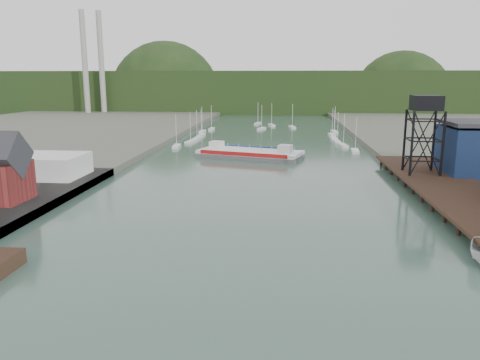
# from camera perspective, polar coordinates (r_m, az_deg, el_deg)

# --- Properties ---
(ground) EXTENTS (600.00, 600.00, 0.00)m
(ground) POSITION_cam_1_polar(r_m,az_deg,el_deg) (46.67, -3.09, -15.16)
(ground) COLOR #334F46
(ground) RESTS_ON ground
(east_pier) EXTENTS (14.00, 70.00, 2.45)m
(east_pier) POSITION_cam_1_polar(r_m,az_deg,el_deg) (93.36, 24.42, -0.96)
(east_pier) COLOR black
(east_pier) RESTS_ON ground
(white_shed) EXTENTS (18.00, 12.00, 4.50)m
(white_shed) POSITION_cam_1_polar(r_m,az_deg,el_deg) (105.40, -23.25, 1.64)
(white_shed) COLOR silver
(white_shed) RESTS_ON west_quay
(lift_tower) EXTENTS (6.50, 6.50, 16.00)m
(lift_tower) POSITION_cam_1_polar(r_m,az_deg,el_deg) (103.20, 21.73, 8.17)
(lift_tower) COLOR black
(lift_tower) RESTS_ON east_pier
(marina_sailboats) EXTENTS (57.71, 92.65, 0.90)m
(marina_sailboats) POSITION_cam_1_polar(r_m,az_deg,el_deg) (180.76, 3.36, 5.54)
(marina_sailboats) COLOR silver
(marina_sailboats) RESTS_ON ground
(smokestacks) EXTENTS (11.20, 8.20, 60.00)m
(smokestacks) POSITION_cam_1_polar(r_m,az_deg,el_deg) (295.72, -17.46, 13.38)
(smokestacks) COLOR #9D9C98
(smokestacks) RESTS_ON ground
(distant_hills) EXTENTS (500.00, 120.00, 80.00)m
(distant_hills) POSITION_cam_1_polar(r_m,az_deg,el_deg) (342.64, 3.68, 10.40)
(distant_hills) COLOR black
(distant_hills) RESTS_ON ground
(chain_ferry) EXTENTS (30.26, 18.93, 4.06)m
(chain_ferry) POSITION_cam_1_polar(r_m,az_deg,el_deg) (129.80, 1.23, 3.27)
(chain_ferry) COLOR #535356
(chain_ferry) RESTS_ON ground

